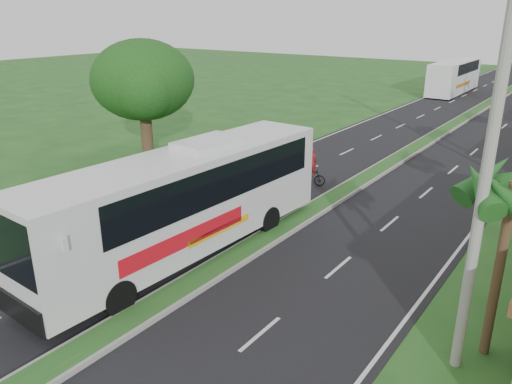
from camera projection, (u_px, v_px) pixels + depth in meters
The scene contains 10 objects.
ground at pixel (174, 297), 16.53m from camera, with size 180.00×180.00×0.00m, color #224F1D.
road_asphalt at pixel (397, 160), 31.79m from camera, with size 14.00×160.00×0.02m, color black.
median_strip at pixel (397, 159), 31.76m from camera, with size 1.20×160.00×0.18m.
lane_edge_left at pixel (306, 145), 35.48m from camera, with size 0.12×160.00×0.01m, color silver.
lane_edge_right at pixel (511, 180), 28.10m from camera, with size 0.12×160.00×0.01m, color silver.
shade_tree at pixel (142, 83), 29.14m from camera, with size 6.30×6.00×7.54m.
utility_pole_a at pixel (488, 161), 11.46m from camera, with size 1.60×0.28×11.00m.
coach_bus_main at pixel (187, 196), 18.76m from camera, with size 3.29×13.49×4.33m.
coach_bus_far at pixel (455, 75), 57.79m from camera, with size 2.84×12.57×3.66m.
motorcyclist at pixel (311, 172), 26.89m from camera, with size 1.65×1.06×2.15m.
Camera 1 is at (10.61, -10.06, 8.88)m, focal length 35.00 mm.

